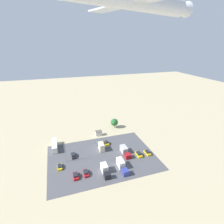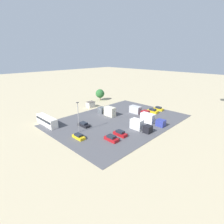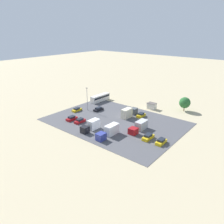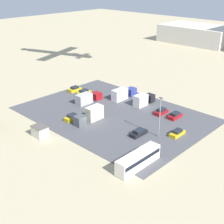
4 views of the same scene
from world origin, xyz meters
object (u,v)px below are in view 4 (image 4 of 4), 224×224
object	(u,v)px
parked_truck_0	(90,115)
parked_truck_3	(143,100)
parked_car_6	(175,116)
parked_car_2	(75,89)
parked_car_4	(161,112)
parked_truck_1	(88,98)
shed_building	(40,131)
parked_car_5	(84,93)
bus	(138,159)
parked_car_0	(139,133)
parked_car_3	(72,118)
parked_truck_2	(123,94)
parked_car_1	(177,133)

from	to	relation	value
parked_truck_0	parked_truck_3	size ratio (longest dim) A/B	1.15
parked_car_6	parked_truck_0	bearing A→B (deg)	-131.42
parked_car_2	parked_car_4	distance (m)	30.95
parked_truck_1	parked_car_6	bearing A→B (deg)	19.38
shed_building	parked_car_5	size ratio (longest dim) A/B	0.80
bus	parked_truck_3	bearing A→B (deg)	126.83
parked_car_2	parked_car_6	xyz separation A→B (m)	(34.75, 5.06, -0.01)
bus	parked_car_5	world-z (taller)	bus
bus	parked_car_0	bearing A→B (deg)	128.84
parked_car_3	parked_truck_2	world-z (taller)	parked_truck_2
parked_car_3	shed_building	bearing A→B (deg)	97.68
bus	parked_car_2	world-z (taller)	bus
parked_car_2	parked_truck_1	xyz separation A→B (m)	(10.16, -3.58, 0.70)
parked_car_6	bus	bearing A→B (deg)	-73.04
parked_car_5	parked_truck_2	bearing A→B (deg)	-150.85
parked_car_2	parked_car_6	distance (m)	35.12
parked_car_1	parked_truck_3	distance (m)	19.79
parked_car_5	parked_car_6	distance (m)	30.65
parked_car_2	parked_car_5	bearing A→B (deg)	-1.28
parked_car_2	parked_truck_1	distance (m)	10.80
parked_car_6	parked_car_1	bearing A→B (deg)	-53.54
parked_car_2	parked_car_4	world-z (taller)	parked_car_2
parked_car_0	parked_truck_3	world-z (taller)	parked_truck_3
parked_truck_3	parked_car_4	bearing A→B (deg)	-12.89
parked_car_2	parked_car_4	size ratio (longest dim) A/B	0.98
parked_car_4	parked_car_3	bearing A→B (deg)	53.16
parked_car_2	parked_car_3	xyz separation A→B (m)	(16.25, -14.45, 0.02)
parked_car_5	parked_car_0	bearing A→B (deg)	163.27
shed_building	parked_truck_1	distance (m)	22.95
parked_car_3	parked_car_4	xyz separation A→B (m)	(14.34, 19.14, -0.03)
bus	parked_car_5	size ratio (longest dim) A/B	2.34
parked_car_0	parked_truck_3	xyz separation A→B (m)	(-10.94, 15.38, 0.88)
bus	parked_car_2	bearing A→B (deg)	155.60
bus	parked_car_2	distance (m)	46.26
parked_car_1	parked_truck_1	distance (m)	30.36
parked_truck_2	parked_truck_1	bearing A→B (deg)	-119.10
parked_car_0	parked_car_2	bearing A→B (deg)	165.24
parked_car_5	parked_truck_3	size ratio (longest dim) A/B	0.63
parked_car_0	parked_truck_3	distance (m)	18.89
parked_car_2	parked_truck_3	bearing A→B (deg)	15.65
shed_building	parked_car_4	world-z (taller)	shed_building
parked_car_5	parked_car_6	xyz separation A→B (m)	(30.21, 5.16, -0.03)
parked_car_6	parked_truck_3	world-z (taller)	parked_truck_3
parked_car_3	parked_car_6	bearing A→B (deg)	-133.47
parked_car_6	parked_truck_1	bearing A→B (deg)	-160.62
parked_car_5	parked_car_1	bearing A→B (deg)	175.82
parked_truck_0	parked_truck_3	bearing A→B (deg)	-99.14
parked_car_6	parked_truck_1	xyz separation A→B (m)	(-24.58, -8.65, 0.71)
parked_car_1	parked_car_5	size ratio (longest dim) A/B	0.92
parked_truck_3	parked_car_2	bearing A→B (deg)	-164.35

